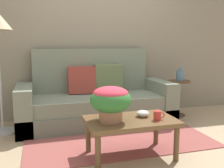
% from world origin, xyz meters
% --- Properties ---
extents(ground_plane, '(14.00, 14.00, 0.00)m').
position_xyz_m(ground_plane, '(0.00, 0.00, 0.00)').
color(ground_plane, tan).
extents(wall_back, '(6.40, 0.12, 2.62)m').
position_xyz_m(wall_back, '(0.00, 1.17, 1.31)').
color(wall_back, gray).
rests_on(wall_back, ground).
extents(area_rug, '(2.29, 1.77, 0.01)m').
position_xyz_m(area_rug, '(0.00, 0.17, 0.01)').
color(area_rug, '#994C47').
rests_on(area_rug, ground).
extents(couch, '(2.28, 0.91, 1.12)m').
position_xyz_m(couch, '(-0.11, 0.69, 0.33)').
color(couch, '#626B59').
rests_on(couch, ground).
extents(coffee_table, '(0.94, 0.58, 0.42)m').
position_xyz_m(coffee_table, '(-0.03, -0.62, 0.36)').
color(coffee_table, brown).
rests_on(coffee_table, ground).
extents(side_table, '(0.37, 0.37, 0.60)m').
position_xyz_m(side_table, '(1.29, 0.65, 0.42)').
color(side_table, '#4C331E').
rests_on(side_table, ground).
extents(potted_plant, '(0.42, 0.42, 0.36)m').
position_xyz_m(potted_plant, '(-0.26, -0.64, 0.64)').
color(potted_plant, '#A36B4C').
rests_on(potted_plant, coffee_table).
extents(coffee_mug, '(0.12, 0.08, 0.10)m').
position_xyz_m(coffee_mug, '(0.22, -0.74, 0.46)').
color(coffee_mug, red).
rests_on(coffee_mug, coffee_table).
extents(snack_bowl, '(0.14, 0.14, 0.07)m').
position_xyz_m(snack_bowl, '(0.12, -0.58, 0.45)').
color(snack_bowl, silver).
rests_on(snack_bowl, coffee_table).
extents(table_vase, '(0.13, 0.13, 0.22)m').
position_xyz_m(table_vase, '(1.30, 0.63, 0.69)').
color(table_vase, slate).
rests_on(table_vase, side_table).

